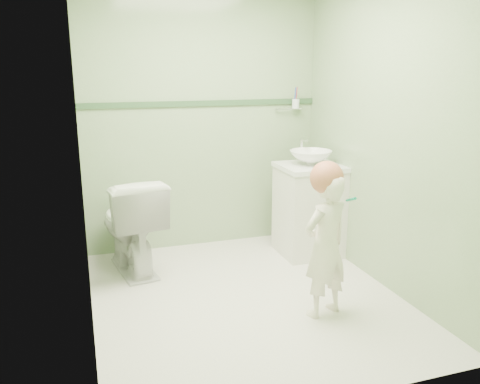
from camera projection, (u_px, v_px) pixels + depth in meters
name	position (u px, v px, depth m)	size (l,w,h in m)	color
ground	(246.00, 298.00, 3.68)	(2.50, 2.50, 0.00)	white
room_shell	(247.00, 138.00, 3.39)	(2.50, 2.54, 2.40)	#8DAD7B
trim_stripe	(203.00, 103.00, 4.49)	(2.20, 0.02, 0.05)	#335533
vanity	(309.00, 211.00, 4.48)	(0.52, 0.50, 0.80)	white
counter	(310.00, 167.00, 4.38)	(0.54, 0.52, 0.04)	white
basin	(311.00, 158.00, 4.36)	(0.37, 0.37, 0.13)	white
faucet	(302.00, 145.00, 4.51)	(0.03, 0.13, 0.18)	silver
cup_holder	(295.00, 104.00, 4.71)	(0.26, 0.07, 0.21)	silver
toilet	(131.00, 224.00, 4.09)	(0.45, 0.80, 0.81)	white
toddler	(326.00, 246.00, 3.33)	(0.37, 0.24, 1.00)	white
hair_cap	(327.00, 178.00, 3.24)	(0.22, 0.22, 0.22)	#BA6749
teal_toothbrush	(350.00, 199.00, 3.19)	(0.10, 0.14, 0.08)	#05916F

